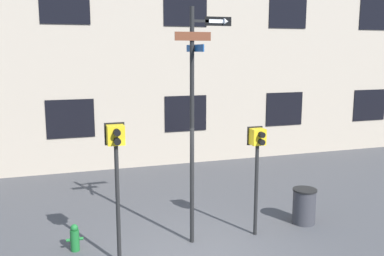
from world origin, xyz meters
TOP-DOWN VIEW (x-y plane):
  - street_sign_pole at (0.26, 0.86)m, footprint 1.20×1.06m
  - pedestrian_signal_left at (-1.43, 0.41)m, footprint 0.38×0.40m
  - pedestrian_signal_right at (1.66, 0.79)m, footprint 0.36×0.40m
  - fire_hydrant at (-2.22, 1.21)m, footprint 0.34×0.18m
  - trash_bin at (3.05, 1.03)m, footprint 0.57×0.57m

SIDE VIEW (x-z plane):
  - fire_hydrant at x=-2.22m, z-range -0.01..0.56m
  - trash_bin at x=3.05m, z-range 0.00..0.85m
  - pedestrian_signal_right at x=1.66m, z-range 0.67..3.11m
  - pedestrian_signal_left at x=-1.43m, z-range 0.77..3.51m
  - street_sign_pole at x=0.26m, z-range 0.43..5.34m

